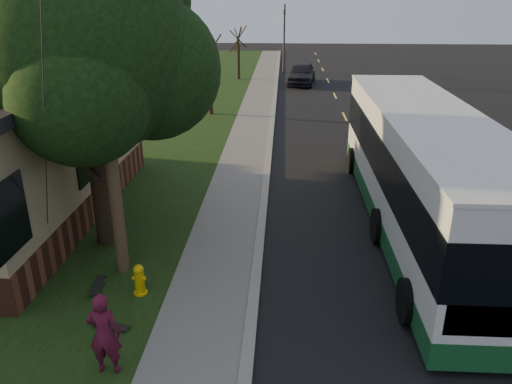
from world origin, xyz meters
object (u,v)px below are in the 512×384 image
transit_bus (424,168)px  traffic_signal (284,34)px  skateboard_spare (111,326)px  bare_tree_near (210,76)px  skateboard_main (98,286)px  leafy_tree (88,51)px  distant_car (301,73)px  skateboarder (104,334)px  fire_hydrant (139,280)px  bare_tree_far (238,54)px  utility_pole (102,85)px  dumpster (73,143)px

transit_bus → traffic_signal: bearing=97.8°
traffic_signal → skateboard_spare: traffic_signal is taller
bare_tree_near → skateboard_main: (-0.16, -17.83, -2.02)m
leafy_tree → distant_car: leafy_tree is taller
skateboarder → distant_car: size_ratio=0.35×
skateboarder → transit_bus: bearing=-138.6°
fire_hydrant → distant_car: size_ratio=0.16×
fire_hydrant → skateboarder: (0.10, -2.50, 0.45)m
bare_tree_far → skateboard_spare: size_ratio=5.02×
skateboarder → traffic_signal: bearing=-96.0°
transit_bus → skateboarder: bearing=-137.3°
bare_tree_near → transit_bus: bearing=-59.9°
leafy_tree → skateboard_spare: size_ratio=9.70×
distant_car → skateboarder: bearing=-91.1°
fire_hydrant → distant_car: bearing=81.1°
utility_pole → bare_tree_far: utility_pole is taller
skateboard_main → skateboard_spare: size_ratio=1.08×
skateboard_main → bare_tree_far: bearing=88.7°
skateboard_spare → dumpster: bearing=115.1°
traffic_signal → fire_hydrant: bearing=-95.2°
utility_pole → dumpster: 10.68m
dumpster → skateboard_spare: bearing=-64.9°
leafy_tree → traffic_signal: bearing=81.5°
skateboarder → dumpster: 13.43m
utility_pole → leafy_tree: 1.94m
utility_pole → traffic_signal: (3.81, 33.01, -1.47)m
bare_tree_far → distant_car: bare_tree_far is taller
fire_hydrant → bare_tree_far: (-0.40, 30.00, 1.57)m
fire_hydrant → leafy_tree: bearing=120.7°
leafy_tree → skateboard_spare: bearing=-71.6°
fire_hydrant → skateboard_main: (-1.06, 0.17, -0.30)m
bare_tree_near → distant_car: bare_tree_near is taller
skateboarder → utility_pole: bearing=-78.3°
skateboard_spare → dumpster: dumpster is taller
bare_tree_far → dumpster: bearing=-103.9°
skateboarder → skateboard_spare: bearing=-74.6°
traffic_signal → distant_car: bearing=-76.6°
leafy_tree → bare_tree_far: 27.56m
bare_tree_far → traffic_signal: bearing=48.8°
utility_pole → distant_car: utility_pole is taller
bare_tree_near → transit_bus: (8.09, -13.95, -0.31)m
distant_car → bare_tree_near: bearing=-110.4°
bare_tree_near → bare_tree_far: (0.50, 12.00, -0.15)m
fire_hydrant → leafy_tree: 5.65m
transit_bus → distant_car: size_ratio=2.71×
fire_hydrant → skateboarder: skateboarder is taller
bare_tree_near → skateboard_spare: size_ratio=5.36×
skateboard_spare → distant_car: size_ratio=0.17×
bare_tree_far → skateboard_main: bare_tree_far is taller
fire_hydrant → traffic_signal: (3.10, 34.00, 2.73)m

